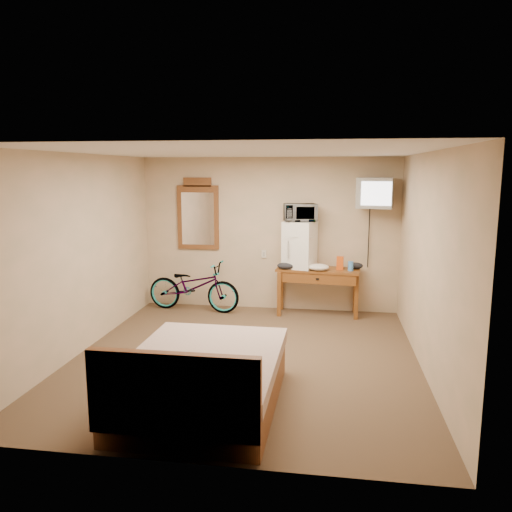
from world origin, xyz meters
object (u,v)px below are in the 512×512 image
Objects in this scene: bed at (202,380)px; desk at (318,277)px; bicycle at (194,286)px; mini_fridge at (300,245)px; microwave at (300,213)px; crt_television at (375,193)px; blue_cup at (351,266)px; wall_mirror at (198,215)px.

desk is at bearing 73.39° from bed.
mini_fridge is at bearing -79.59° from bicycle.
microwave is 0.32× the size of bicycle.
desk is 1.57m from crt_television.
blue_cup is 1.18m from crt_television.
bed reaches higher than desk.
mini_fridge is 1.87m from bicycle.
mini_fridge is 0.38× the size of bed.
mini_fridge reaches higher than blue_cup.
mini_fridge is 3.61m from bed.
microwave is at bearing 56.33° from mini_fridge.
desk is at bearing -7.68° from wall_mirror.
blue_cup is at bearing -165.28° from crt_television.
mini_fridge is 0.87m from blue_cup.
mini_fridge is at bearing 168.29° from desk.
wall_mirror reaches higher than desk.
microwave is 0.42× the size of wall_mirror.
bed is (-0.71, -3.44, -0.83)m from mini_fridge.
bicycle is (-2.86, -0.07, -1.54)m from crt_television.
wall_mirror is at bearing 172.32° from desk.
bicycle is at bearing -178.57° from crt_television.
microwave is 1.15m from blue_cup.
bed is (1.02, -3.33, -0.11)m from bicycle.
wall_mirror reaches higher than bicycle.
bicycle is at bearing 170.40° from microwave.
crt_television reaches higher than wall_mirror.
microwave is at bearing 170.81° from blue_cup.
bicycle is (-2.02, -0.05, -0.21)m from desk.
bed is (-0.71, -3.44, -1.34)m from microwave.
bicycle is (-1.72, -0.11, -1.22)m from microwave.
mini_fridge is 5.10× the size of blue_cup.
desk is at bearing -11.71° from mini_fridge.
blue_cup is 0.12× the size of wall_mirror.
crt_television reaches higher than microwave.
blue_cup reaches higher than desk.
crt_television is at bearing -5.06° from wall_mirror.
desk is at bearing -81.90° from bicycle.
bed is at bearing -118.45° from crt_television.
bicycle is at bearing 106.95° from bed.
desk is 2.11× the size of crt_television.
microwave reaches higher than desk.
bicycle is at bearing -178.53° from desk.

